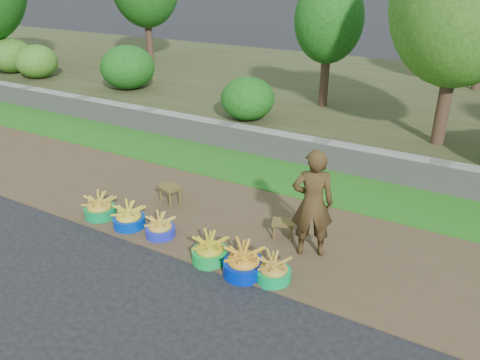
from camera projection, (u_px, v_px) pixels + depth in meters
The scene contains 15 objects.
ground_plane at pixel (208, 270), 6.28m from camera, with size 120.00×120.00×0.00m, color black.
dirt_shoulder at pixel (253, 228), 7.26m from camera, with size 80.00×2.50×0.02m, color #4A3925.
grass_verge at pixel (303, 181), 8.83m from camera, with size 80.00×1.50×0.04m, color #236818.
retaining_wall at pixel (321, 154), 9.39m from camera, with size 80.00×0.35×0.55m, color gray.
earth_bank at pixel (383, 100), 13.26m from camera, with size 80.00×10.00×0.50m, color #393D1F.
vegetation at pixel (353, 12), 10.82m from camera, with size 31.23×7.93×4.72m.
basin_a at pixel (100, 208), 7.52m from camera, with size 0.50×0.50×0.38m.
basin_b at pixel (129, 218), 7.23m from camera, with size 0.49×0.49×0.37m.
basin_c at pixel (160, 228), 6.99m from camera, with size 0.45×0.45×0.33m.
basin_d at pixel (210, 251), 6.40m from camera, with size 0.50×0.50×0.37m.
basin_e at pixel (244, 262), 6.12m from camera, with size 0.54×0.54×0.41m.
basin_f at pixel (273, 271), 6.00m from camera, with size 0.46×0.46×0.34m.
stool_left at pixel (170, 190), 7.87m from camera, with size 0.44×0.39×0.33m.
stool_right at pixel (283, 225), 6.88m from camera, with size 0.39×0.34×0.28m.
vendor_woman at pixel (313, 203), 6.29m from camera, with size 0.57×0.37×1.57m, color black.
Camera 1 is at (2.97, -4.29, 3.72)m, focal length 35.00 mm.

